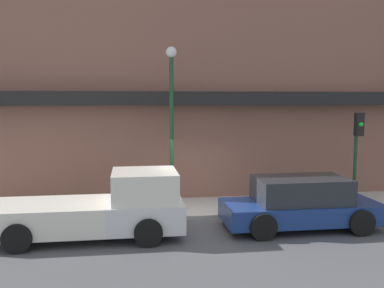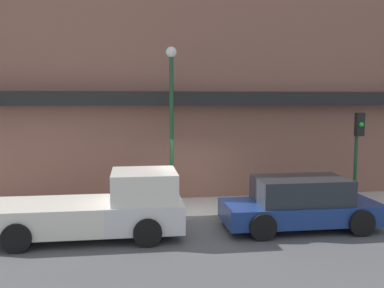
{
  "view_description": "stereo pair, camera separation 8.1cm",
  "coord_description": "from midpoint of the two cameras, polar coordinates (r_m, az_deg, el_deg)",
  "views": [
    {
      "loc": [
        -2.2,
        -13.14,
        3.84
      ],
      "look_at": [
        -0.16,
        1.03,
        2.34
      ],
      "focal_mm": 40.0,
      "sensor_mm": 36.0,
      "label": 1
    },
    {
      "loc": [
        -2.12,
        -13.15,
        3.84
      ],
      "look_at": [
        -0.16,
        1.03,
        2.34
      ],
      "focal_mm": 40.0,
      "sensor_mm": 36.0,
      "label": 2
    }
  ],
  "objects": [
    {
      "name": "street_lamp",
      "position": [
        14.3,
        -2.59,
        4.77
      ],
      "size": [
        0.36,
        0.36,
        5.43
      ],
      "color": "#1E4728",
      "rests_on": "sidewalk"
    },
    {
      "name": "ground_plane",
      "position": [
        13.86,
        1.41,
        -10.1
      ],
      "size": [
        80.0,
        80.0,
        0.0
      ],
      "primitive_type": "plane",
      "color": "#4C4C4F"
    },
    {
      "name": "pickup_truck",
      "position": [
        12.29,
        -11.86,
        -8.42
      ],
      "size": [
        5.28,
        2.18,
        1.84
      ],
      "rotation": [
        0.0,
        0.0,
        0.01
      ],
      "color": "silver",
      "rests_on": "ground"
    },
    {
      "name": "parked_car",
      "position": [
        13.23,
        14.41,
        -7.7
      ],
      "size": [
        4.63,
        2.07,
        1.54
      ],
      "rotation": [
        0.0,
        0.0,
        0.01
      ],
      "color": "navy",
      "rests_on": "ground"
    },
    {
      "name": "fire_hydrant",
      "position": [
        15.36,
        15.25,
        -7.05
      ],
      "size": [
        0.19,
        0.19,
        0.58
      ],
      "color": "#196633",
      "rests_on": "sidewalk"
    },
    {
      "name": "building",
      "position": [
        17.36,
        -0.69,
        9.05
      ],
      "size": [
        19.8,
        3.8,
        9.68
      ],
      "color": "brown",
      "rests_on": "ground"
    },
    {
      "name": "traffic_light",
      "position": [
        15.82,
        21.36,
        0.31
      ],
      "size": [
        0.28,
        0.42,
        3.25
      ],
      "color": "#1E4728",
      "rests_on": "sidewalk"
    },
    {
      "name": "sidewalk",
      "position": [
        15.07,
        0.61,
        -8.5
      ],
      "size": [
        36.0,
        2.57,
        0.14
      ],
      "color": "#B7B2A8",
      "rests_on": "ground"
    }
  ]
}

